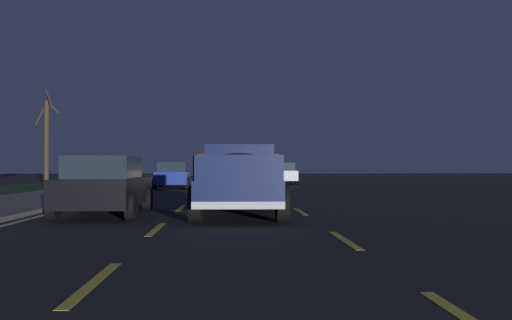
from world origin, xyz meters
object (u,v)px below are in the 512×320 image
Objects in this scene: sedan_tan at (233,173)px; bare_tree_far at (47,140)px; sedan_silver at (282,173)px; pickup_truck at (239,178)px; sedan_black at (105,185)px; sedan_blue at (173,175)px.

bare_tree_far reaches higher than sedan_tan.
sedan_tan is 3.56m from sedan_silver.
pickup_truck is 21.11m from bare_tree_far.
sedan_black is (0.12, 3.51, -0.20)m from pickup_truck.
sedan_silver is (0.47, -3.52, 0.00)m from sedan_tan.
sedan_blue is (-7.22, 3.51, 0.00)m from sedan_tan.
sedan_silver is (7.70, -7.03, 0.00)m from sedan_blue.
sedan_silver is (25.53, -7.03, 0.00)m from sedan_black.
pickup_truck is 1.23× the size of sedan_tan.
pickup_truck is at bearing 172.19° from sedan_silver.
bare_tree_far is at bearing 123.46° from sedan_tan.
sedan_blue is at bearing 137.57° from sedan_silver.
sedan_tan is at bearing 97.65° from sedan_silver.
sedan_tan is 1.01× the size of sedan_black.
sedan_tan is at bearing -7.96° from sedan_black.
sedan_blue is 1.00× the size of sedan_black.
sedan_tan and sedan_black have the same top height.
sedan_tan is 25.30m from sedan_black.
sedan_blue and sedan_black have the same top height.
sedan_silver is at bearing -15.39° from sedan_black.
bare_tree_far is at bearing 89.34° from sedan_blue.
bare_tree_far reaches higher than sedan_blue.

